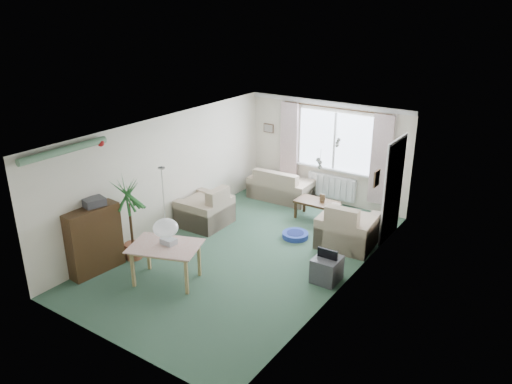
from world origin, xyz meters
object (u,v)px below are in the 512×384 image
Objects in this scene: coffee_table at (317,210)px; bookshelf at (94,240)px; armchair_left at (205,205)px; sofa at (281,184)px; houseplant at (130,219)px; armchair_corner at (348,223)px; pet_bed at (295,235)px; dining_table at (167,264)px; tv_cube at (327,269)px.

bookshelf reaches higher than coffee_table.
armchair_left is at bearing -139.44° from coffee_table.
sofa is 4.18m from houseplant.
sofa is 2.72m from armchair_corner.
pet_bed is at bearing 49.34° from houseplant.
armchair_left is 2.36m from dining_table.
armchair_left is at bearing -165.02° from pet_bed.
tv_cube is (3.54, 1.97, -0.38)m from bookshelf.
armchair_left is 2.63m from bookshelf.
bookshelf is at bearing -151.69° from tv_cube.
houseplant is at bearing -159.89° from tv_cube.
tv_cube is (0.27, -1.43, -0.25)m from armchair_corner.
armchair_left is at bearing 168.11° from tv_cube.
sofa is at bearing 128.99° from pet_bed.
bookshelf is 1.14× the size of dining_table.
sofa reaches higher than coffee_table.
coffee_table is 3.85m from dining_table.
dining_table is 1.99× the size of pet_bed.
houseplant is 1.51× the size of dining_table.
armchair_left is 0.93× the size of dining_table.
pet_bed is (2.08, 2.42, -0.74)m from houseplant.
armchair_corner is 2.17× the size of tv_cube.
bookshelf is 2.52× the size of tv_cube.
armchair_corner reaches higher than pet_bed.
coffee_table is 2.59m from tv_cube.
houseplant reaches higher than armchair_left.
sofa is 2.26m from armchair_left.
coffee_table is at bearing 76.31° from dining_table.
houseplant reaches higher than armchair_corner.
coffee_table reaches higher than pet_bed.
bookshelf is 1.38m from dining_table.
dining_table reaches higher than tv_cube.
sofa is 2.17m from pet_bed.
dining_table is (1.09, -0.25, -0.47)m from houseplant.
armchair_left is 0.81× the size of bookshelf.
armchair_left is 2.45m from coffee_table.
coffee_table is at bearing 67.27° from bookshelf.
armchair_corner is 3.57m from dining_table.
dining_table reaches higher than pet_bed.
bookshelf is at bearing -117.66° from coffee_table.
tv_cube is at bearing 96.11° from armchair_corner.
bookshelf is 4.07m from tv_cube.
houseplant is (-0.73, -4.09, 0.42)m from sofa.
houseplant is 1.21m from dining_table.
houseplant reaches higher than coffee_table.
coffee_table is 1.75× the size of pet_bed.
armchair_corner is 1.48m from tv_cube.
houseplant is 3.33× the size of tv_cube.
houseplant is 3.00× the size of pet_bed.
dining_table is at bearing 22.31° from armchair_left.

